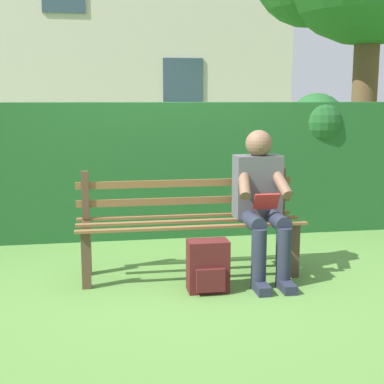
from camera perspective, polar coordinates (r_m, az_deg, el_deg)
name	(u,v)px	position (r m, az deg, el deg)	size (l,w,h in m)	color
ground	(190,275)	(4.61, -0.21, -8.67)	(60.00, 60.00, 0.00)	#517F38
park_bench	(189,222)	(4.56, -0.35, -3.19)	(1.84, 0.49, 0.87)	#4C3828
person_seated	(261,200)	(4.48, 7.22, -0.80)	(0.44, 0.73, 1.20)	#4C4C51
hedge_backdrop	(141,166)	(5.95, -5.28, 2.73)	(6.55, 0.76, 1.51)	#1E5123
building_facade	(68,28)	(13.82, -12.79, 16.30)	(10.16, 2.79, 6.17)	beige
backpack	(208,266)	(4.20, 1.67, -7.75)	(0.31, 0.25, 0.40)	#4C1919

